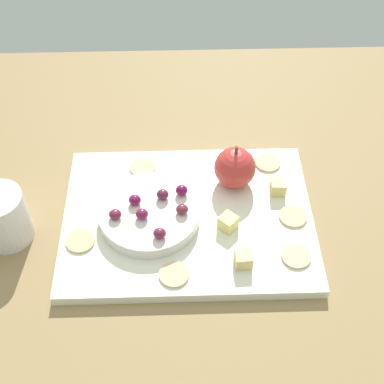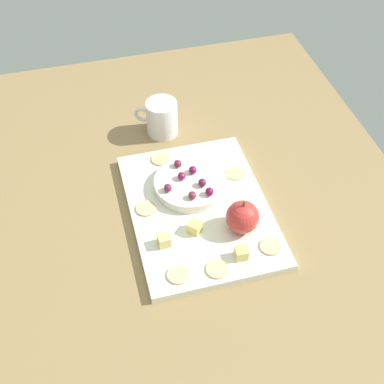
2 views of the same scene
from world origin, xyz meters
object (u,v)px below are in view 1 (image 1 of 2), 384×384
Objects in this scene: cheese_cube_0 at (229,222)px; grape_0 at (142,214)px; cracker_3 at (143,167)px; cheese_cube_2 at (279,187)px; cup at (3,218)px; cracker_1 at (268,163)px; cracker_2 at (175,274)px; serving_dish at (150,214)px; cheese_cube_1 at (244,259)px; grape_2 at (135,197)px; grape_5 at (163,194)px; cracker_4 at (81,241)px; grape_3 at (181,190)px; platter at (189,218)px; apple_whole at (235,168)px; cracker_5 at (294,216)px; grape_4 at (185,209)px; grape_6 at (116,214)px; grape_1 at (160,233)px.

cheese_cube_0 is 1.29× the size of grape_0.
cheese_cube_2 is at bearing -15.21° from cracker_3.
cup reaches higher than cheese_cube_0.
cup is at bearing -171.58° from cheese_cube_2.
cracker_1 is 26.64cm from cracker_2.
serving_dish is 20.79cm from cheese_cube_2.
cheese_cube_1 is 24.47cm from cracker_3.
cracker_3 is 2.34× the size of grape_2.
cheese_cube_1 is 20.74cm from cracker_1.
cheese_cube_1 is at bearing -43.58° from grape_5.
cracker_4 is 16.73cm from grape_3.
cup reaches higher than cracker_4.
grape_2 reaches higher than cheese_cube_2.
grape_3 is (-14.68, -8.25, 2.84)cm from cracker_1.
grape_0 is at bearing -163.34° from cheese_cube_2.
platter is 3.84× the size of cup.
grape_3 reaches higher than cracker_1.
cracker_5 is (8.49, -7.60, -3.12)cm from apple_whole.
cheese_cube_2 is at bearing 20.43° from grape_4.
cracker_2 is 26.76cm from cup.
grape_6 reaches higher than cheese_cube_2.
grape_6 is at bearing 158.36° from cheese_cube_1.
grape_1 is (-11.75, -12.32, -0.33)cm from apple_whole.
cheese_cube_2 is 1.29× the size of grape_3.
cracker_5 is 17.69cm from grape_3.
cracker_5 is at bearing 6.60° from cracker_4.
serving_dish is (-5.86, -0.45, 1.95)cm from platter.
grape_6 is at bearing -163.83° from serving_dish.
cracker_5 is at bearing -1.16° from serving_dish.
cheese_cube_1 is 35.72cm from cup.
cheese_cube_0 is 10.71cm from grape_1.
cheese_cube_0 is 1.29× the size of grape_3.
cheese_cube_1 is at bearing -10.92° from cracker_4.
cracker_5 is at bearing 13.14° from grape_1.
serving_dish is at bearing -151.98° from apple_whole.
cheese_cube_0 reaches higher than cracker_1.
platter is 20.95× the size of grape_4.
cheese_cube_0 is 18.40cm from cracker_3.
cracker_1 is at bearing 59.84° from cheese_cube_0.
grape_3 is (-8.69, 11.59, 1.86)cm from cheese_cube_1.
apple_whole is 20.25cm from grape_6.
serving_dish is 3.59× the size of cracker_4.
cup reaches higher than cheese_cube_1.
apple_whole is at bearing 25.63° from cracker_4.
cup is (-20.50, 0.17, -0.36)cm from grape_0.
platter is 12.09cm from cheese_cube_1.
apple_whole is 9.66cm from grape_3.
cracker_1 is 24.19cm from grape_0.
cheese_cube_1 is 1.29× the size of grape_1.
cheese_cube_2 is 22.19cm from grape_0.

